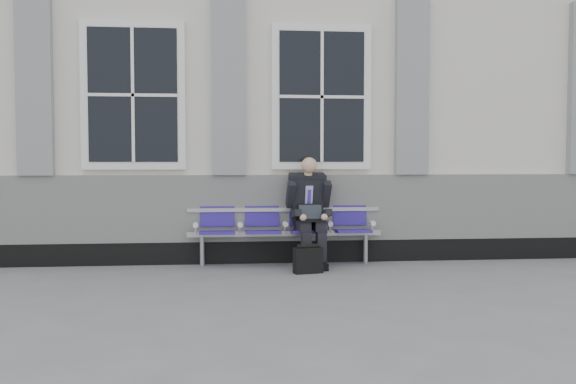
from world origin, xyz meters
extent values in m
plane|color=slate|center=(0.00, 0.00, 0.00)|extent=(70.00, 70.00, 0.00)
cube|color=beige|center=(0.00, 3.50, 2.10)|extent=(14.00, 4.00, 4.20)
cube|color=black|center=(0.00, 1.47, 0.15)|extent=(14.00, 0.10, 0.30)
cube|color=silver|center=(0.00, 1.46, 0.75)|extent=(14.00, 0.08, 0.90)
cube|color=gray|center=(-3.40, 1.44, 2.40)|extent=(0.45, 0.14, 2.40)
cube|color=gray|center=(-0.90, 1.44, 2.40)|extent=(0.45, 0.14, 2.40)
cube|color=gray|center=(1.60, 1.44, 2.40)|extent=(0.45, 0.14, 2.40)
cube|color=white|center=(-2.15, 1.46, 2.25)|extent=(1.35, 0.10, 1.95)
cube|color=black|center=(-2.15, 1.41, 2.25)|extent=(1.15, 0.02, 1.75)
cube|color=white|center=(0.35, 1.46, 2.25)|extent=(1.35, 0.10, 1.95)
cube|color=black|center=(0.35, 1.41, 2.25)|extent=(1.15, 0.02, 1.75)
cube|color=#9EA0A3|center=(-0.16, 1.30, 0.42)|extent=(2.60, 0.07, 0.07)
cube|color=#9EA0A3|center=(-0.16, 1.42, 0.73)|extent=(2.60, 0.05, 0.05)
cylinder|color=#9EA0A3|center=(-1.26, 1.30, 0.20)|extent=(0.06, 0.06, 0.39)
cylinder|color=#9EA0A3|center=(0.94, 1.30, 0.20)|extent=(0.06, 0.06, 0.39)
cube|color=navy|center=(-1.06, 1.22, 0.45)|extent=(0.46, 0.42, 0.07)
cube|color=navy|center=(-1.06, 1.43, 0.71)|extent=(0.46, 0.10, 0.40)
cube|color=navy|center=(-0.46, 1.22, 0.45)|extent=(0.46, 0.42, 0.07)
cube|color=navy|center=(-0.46, 1.43, 0.71)|extent=(0.46, 0.10, 0.40)
cube|color=navy|center=(0.14, 1.22, 0.45)|extent=(0.46, 0.42, 0.07)
cube|color=navy|center=(0.14, 1.43, 0.71)|extent=(0.46, 0.10, 0.40)
cube|color=navy|center=(0.74, 1.22, 0.45)|extent=(0.46, 0.42, 0.07)
cube|color=navy|center=(0.74, 1.43, 0.71)|extent=(0.46, 0.10, 0.40)
cylinder|color=white|center=(-1.34, 1.25, 0.55)|extent=(0.07, 0.12, 0.07)
cylinder|color=white|center=(-0.76, 1.25, 0.55)|extent=(0.07, 0.12, 0.07)
cylinder|color=white|center=(-0.16, 1.25, 0.55)|extent=(0.07, 0.12, 0.07)
cylinder|color=white|center=(0.44, 1.25, 0.55)|extent=(0.07, 0.12, 0.07)
cylinder|color=white|center=(1.02, 1.25, 0.55)|extent=(0.07, 0.12, 0.07)
cube|color=black|center=(0.08, 0.84, 0.04)|extent=(0.13, 0.27, 0.09)
cube|color=black|center=(0.28, 0.85, 0.04)|extent=(0.13, 0.27, 0.09)
cube|color=black|center=(0.07, 0.90, 0.25)|extent=(0.13, 0.14, 0.47)
cube|color=black|center=(0.27, 0.91, 0.25)|extent=(0.13, 0.14, 0.47)
cube|color=black|center=(0.05, 1.11, 0.54)|extent=(0.17, 0.46, 0.14)
cube|color=black|center=(0.25, 1.13, 0.54)|extent=(0.17, 0.46, 0.14)
cube|color=black|center=(0.14, 1.32, 0.87)|extent=(0.44, 0.37, 0.63)
cube|color=#ACBBE2|center=(0.15, 1.20, 0.89)|extent=(0.11, 0.10, 0.35)
cube|color=#492BCA|center=(0.15, 1.19, 0.87)|extent=(0.05, 0.08, 0.29)
cube|color=black|center=(0.14, 1.29, 1.16)|extent=(0.49, 0.27, 0.14)
cylinder|color=#DBA988|center=(0.14, 1.24, 1.23)|extent=(0.11, 0.11, 0.10)
sphere|color=#DBA988|center=(0.15, 1.18, 1.33)|extent=(0.21, 0.21, 0.21)
cube|color=black|center=(-0.09, 1.20, 0.95)|extent=(0.12, 0.29, 0.37)
cube|color=black|center=(0.38, 1.24, 0.95)|extent=(0.12, 0.29, 0.37)
cube|color=black|center=(-0.04, 1.03, 0.71)|extent=(0.11, 0.31, 0.14)
cube|color=black|center=(0.36, 1.06, 0.71)|extent=(0.11, 0.31, 0.14)
sphere|color=#DBA988|center=(0.03, 0.89, 0.67)|extent=(0.09, 0.09, 0.09)
sphere|color=#DBA988|center=(0.31, 0.92, 0.67)|extent=(0.09, 0.09, 0.09)
cube|color=black|center=(0.17, 0.98, 0.62)|extent=(0.34, 0.25, 0.02)
cube|color=black|center=(0.16, 1.10, 0.72)|extent=(0.33, 0.12, 0.21)
cube|color=black|center=(0.16, 1.09, 0.72)|extent=(0.30, 0.09, 0.18)
cube|color=black|center=(0.06, 0.63, 0.16)|extent=(0.38, 0.21, 0.32)
cylinder|color=black|center=(0.06, 0.63, 0.33)|extent=(0.28, 0.11, 0.06)
camera|label=1|loc=(-0.97, -7.18, 1.42)|focal=40.00mm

